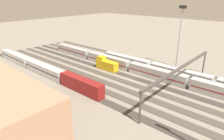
% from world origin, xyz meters
% --- Properties ---
extents(ground_plane, '(400.00, 400.00, 0.00)m').
position_xyz_m(ground_plane, '(0.00, 0.00, 0.00)').
color(ground_plane, gray).
extents(track_bed_0, '(140.00, 2.80, 0.12)m').
position_xyz_m(track_bed_0, '(0.00, -20.00, 0.06)').
color(track_bed_0, '#4C443D').
rests_on(track_bed_0, ground_plane).
extents(track_bed_1, '(140.00, 2.80, 0.12)m').
position_xyz_m(track_bed_1, '(0.00, -15.00, 0.06)').
color(track_bed_1, '#4C443D').
rests_on(track_bed_1, ground_plane).
extents(track_bed_2, '(140.00, 2.80, 0.12)m').
position_xyz_m(track_bed_2, '(0.00, -10.00, 0.06)').
color(track_bed_2, '#4C443D').
rests_on(track_bed_2, ground_plane).
extents(track_bed_3, '(140.00, 2.80, 0.12)m').
position_xyz_m(track_bed_3, '(0.00, -5.00, 0.06)').
color(track_bed_3, '#3D3833').
rests_on(track_bed_3, ground_plane).
extents(track_bed_4, '(140.00, 2.80, 0.12)m').
position_xyz_m(track_bed_4, '(0.00, 0.00, 0.06)').
color(track_bed_4, '#3D3833').
rests_on(track_bed_4, ground_plane).
extents(track_bed_5, '(140.00, 2.80, 0.12)m').
position_xyz_m(track_bed_5, '(0.00, 5.00, 0.06)').
color(track_bed_5, '#4C443D').
rests_on(track_bed_5, ground_plane).
extents(track_bed_6, '(140.00, 2.80, 0.12)m').
position_xyz_m(track_bed_6, '(0.00, 10.00, 0.06)').
color(track_bed_6, '#4C443D').
rests_on(track_bed_6, ground_plane).
extents(track_bed_7, '(140.00, 2.80, 0.12)m').
position_xyz_m(track_bed_7, '(0.00, 15.00, 0.06)').
color(track_bed_7, '#4C443D').
rests_on(track_bed_7, ground_plane).
extents(track_bed_8, '(140.00, 2.80, 0.12)m').
position_xyz_m(track_bed_8, '(0.00, 20.00, 0.06)').
color(track_bed_8, '#3D3833').
rests_on(track_bed_8, ground_plane).
extents(train_on_track_4, '(10.00, 3.00, 5.00)m').
position_xyz_m(train_on_track_4, '(12.97, 0.00, 2.16)').
color(train_on_track_4, gold).
rests_on(train_on_track_4, ground_plane).
extents(train_on_track_8, '(66.40, 3.06, 4.40)m').
position_xyz_m(train_on_track_8, '(29.23, 20.00, 2.12)').
color(train_on_track_8, maroon).
rests_on(train_on_track_8, ground_plane).
extents(train_on_track_2, '(71.40, 3.06, 3.80)m').
position_xyz_m(train_on_track_2, '(-13.83, -10.00, 2.01)').
color(train_on_track_2, silver).
rests_on(train_on_track_2, ground_plane).
extents(train_on_track_3, '(114.80, 3.06, 4.40)m').
position_xyz_m(train_on_track_3, '(-5.25, -5.00, 2.06)').
color(train_on_track_3, black).
rests_on(train_on_track_3, ground_plane).
extents(light_mast_0, '(2.80, 0.70, 25.17)m').
position_xyz_m(light_mast_0, '(-7.26, -22.11, 16.22)').
color(light_mast_0, '#9EA0A5').
rests_on(light_mast_0, ground_plane).
extents(signal_gantry, '(0.70, 45.00, 8.80)m').
position_xyz_m(signal_gantry, '(-18.28, 0.00, 7.80)').
color(signal_gantry, '#4C4742').
rests_on(signal_gantry, ground_plane).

